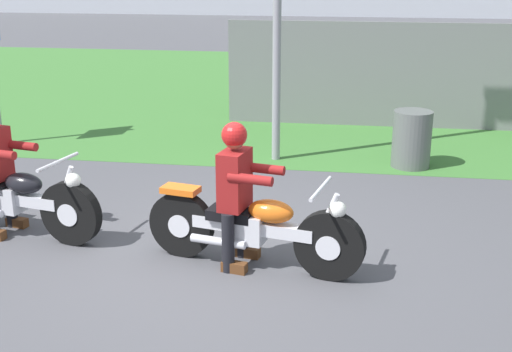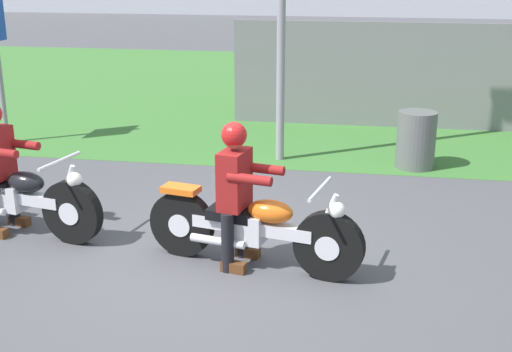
{
  "view_description": "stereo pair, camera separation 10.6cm",
  "coord_description": "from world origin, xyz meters",
  "px_view_note": "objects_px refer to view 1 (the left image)",
  "views": [
    {
      "loc": [
        1.46,
        -5.9,
        2.84
      ],
      "look_at": [
        0.53,
        0.16,
        0.85
      ],
      "focal_mm": 47.45,
      "sensor_mm": 36.0,
      "label": 1
    },
    {
      "loc": [
        1.56,
        -5.88,
        2.84
      ],
      "look_at": [
        0.53,
        0.16,
        0.85
      ],
      "focal_mm": 47.45,
      "sensor_mm": 36.0,
      "label": 2
    }
  ],
  "objects_px": {
    "rider_lead": "(237,183)",
    "trash_can": "(412,139)",
    "motorcycle_lead": "(253,228)",
    "motorcycle_follow": "(12,199)"
  },
  "relations": [
    {
      "from": "rider_lead",
      "to": "trash_can",
      "type": "xyz_separation_m",
      "value": [
        1.86,
        3.52,
        -0.42
      ]
    },
    {
      "from": "motorcycle_lead",
      "to": "rider_lead",
      "type": "xyz_separation_m",
      "value": [
        -0.16,
        0.04,
        0.42
      ]
    },
    {
      "from": "motorcycle_follow",
      "to": "trash_can",
      "type": "distance_m",
      "value": 5.37
    },
    {
      "from": "rider_lead",
      "to": "trash_can",
      "type": "bearing_deg",
      "value": 73.84
    },
    {
      "from": "motorcycle_lead",
      "to": "rider_lead",
      "type": "height_order",
      "value": "rider_lead"
    },
    {
      "from": "trash_can",
      "to": "motorcycle_follow",
      "type": "bearing_deg",
      "value": -143.99
    },
    {
      "from": "motorcycle_lead",
      "to": "motorcycle_follow",
      "type": "xyz_separation_m",
      "value": [
        -2.65,
        0.4,
        0.01
      ]
    },
    {
      "from": "motorcycle_follow",
      "to": "trash_can",
      "type": "bearing_deg",
      "value": 47.7
    },
    {
      "from": "motorcycle_lead",
      "to": "motorcycle_follow",
      "type": "height_order",
      "value": "motorcycle_follow"
    },
    {
      "from": "motorcycle_lead",
      "to": "trash_can",
      "type": "xyz_separation_m",
      "value": [
        1.7,
        3.56,
        0.0
      ]
    }
  ]
}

